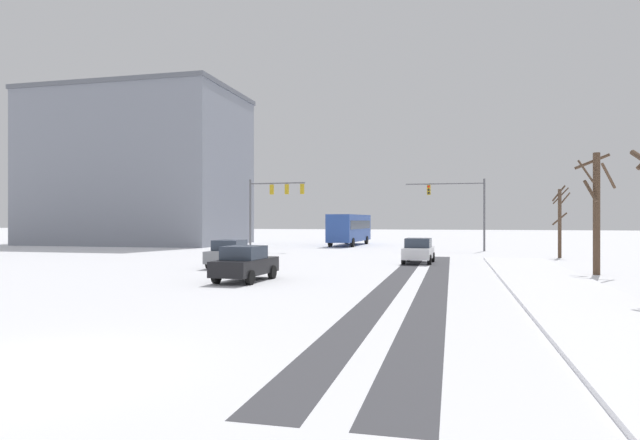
# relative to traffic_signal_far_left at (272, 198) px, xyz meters

# --- Properties ---
(ground_plane) EXTENTS (300.00, 300.00, 0.00)m
(ground_plane) POSITION_rel_traffic_signal_far_left_xyz_m (8.25, -37.92, -4.77)
(ground_plane) COLOR white
(wheel_track_left_lane) EXTENTS (1.16, 35.23, 0.01)m
(wheel_track_left_lane) POSITION_rel_traffic_signal_far_left_xyz_m (15.08, -21.90, -4.76)
(wheel_track_left_lane) COLOR #424247
(wheel_track_left_lane) RESTS_ON ground
(wheel_track_right_lane) EXTENTS (1.08, 35.23, 0.01)m
(wheel_track_right_lane) POSITION_rel_traffic_signal_far_left_xyz_m (13.28, -21.90, -4.76)
(wheel_track_right_lane) COLOR #424247
(wheel_track_right_lane) RESTS_ON ground
(sidewalk_kerb_right) EXTENTS (4.00, 35.23, 0.12)m
(sidewalk_kerb_right) POSITION_rel_traffic_signal_far_left_xyz_m (20.02, -23.51, -4.71)
(sidewalk_kerb_right) COLOR white
(sidewalk_kerb_right) RESTS_ON ground
(traffic_signal_far_left) EXTENTS (5.37, 0.57, 6.50)m
(traffic_signal_far_left) POSITION_rel_traffic_signal_far_left_xyz_m (0.00, 0.00, 0.00)
(traffic_signal_far_left) COLOR #56565B
(traffic_signal_far_left) RESTS_ON ground
(traffic_signal_far_right) EXTENTS (7.07, 0.38, 6.50)m
(traffic_signal_far_right) POSITION_rel_traffic_signal_far_left_xyz_m (16.62, 4.12, -0.28)
(traffic_signal_far_right) COLOR #56565B
(traffic_signal_far_right) RESTS_ON ground
(car_white_lead) EXTENTS (1.98, 4.18, 1.62)m
(car_white_lead) POSITION_rel_traffic_signal_far_left_xyz_m (13.70, -10.86, -3.95)
(car_white_lead) COLOR silver
(car_white_lead) RESTS_ON ground
(car_grey_second) EXTENTS (1.92, 4.14, 1.62)m
(car_grey_second) POSITION_rel_traffic_signal_far_left_xyz_m (3.05, -16.62, -3.95)
(car_grey_second) COLOR slate
(car_grey_second) RESTS_ON ground
(car_black_third) EXTENTS (2.01, 4.19, 1.62)m
(car_black_third) POSITION_rel_traffic_signal_far_left_xyz_m (6.61, -23.26, -3.95)
(car_black_third) COLOR black
(car_black_third) RESTS_ON ground
(bus_oncoming) EXTENTS (3.06, 11.11, 3.38)m
(bus_oncoming) POSITION_rel_traffic_signal_far_left_xyz_m (4.82, 12.50, -2.78)
(bus_oncoming) COLOR #284793
(bus_oncoming) RESTS_ON ground
(bare_tree_sidewalk_mid) EXTENTS (1.82, 1.87, 6.29)m
(bare_tree_sidewalk_mid) POSITION_rel_traffic_signal_far_left_xyz_m (22.98, -16.28, -1.35)
(bare_tree_sidewalk_mid) COLOR #4C3828
(bare_tree_sidewalk_mid) RESTS_ON ground
(bare_tree_sidewalk_far) EXTENTS (1.21, 0.90, 5.40)m
(bare_tree_sidewalk_far) POSITION_rel_traffic_signal_far_left_xyz_m (23.56, -3.38, -1.95)
(bare_tree_sidewalk_far) COLOR #4C3828
(bare_tree_sidewalk_far) RESTS_ON ground
(office_building_far_left_block) EXTENTS (23.41, 14.81, 17.64)m
(office_building_far_left_block) POSITION_rel_traffic_signal_far_left_xyz_m (-19.88, 10.30, 4.06)
(office_building_far_left_block) COLOR gray
(office_building_far_left_block) RESTS_ON ground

